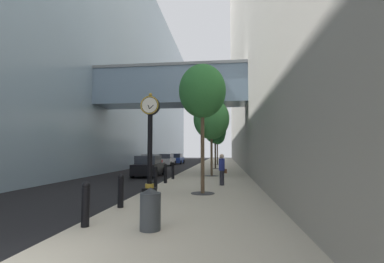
% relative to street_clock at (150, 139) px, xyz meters
% --- Properties ---
extents(ground_plane, '(110.00, 110.00, 0.00)m').
position_rel_street_clock_xyz_m(ground_plane, '(-0.68, 19.14, -2.65)').
color(ground_plane, black).
rests_on(ground_plane, ground).
extents(sidewalk_right, '(5.87, 80.00, 0.14)m').
position_rel_street_clock_xyz_m(sidewalk_right, '(2.26, 22.14, -2.58)').
color(sidewalk_right, '#BCB29E').
rests_on(sidewalk_right, ground).
extents(building_block_left, '(22.34, 80.00, 27.27)m').
position_rel_street_clock_xyz_m(building_block_left, '(-12.26, 22.06, 10.94)').
color(building_block_left, '#849EB2').
rests_on(building_block_left, ground).
extents(street_clock, '(0.84, 0.55, 4.57)m').
position_rel_street_clock_xyz_m(street_clock, '(0.00, 0.00, 0.00)').
color(street_clock, black).
rests_on(street_clock, sidewalk_right).
extents(bollard_nearest, '(0.22, 0.22, 1.17)m').
position_rel_street_clock_xyz_m(bollard_nearest, '(-0.33, -4.93, -1.90)').
color(bollard_nearest, black).
rests_on(bollard_nearest, sidewalk_right).
extents(bollard_second, '(0.22, 0.22, 1.17)m').
position_rel_street_clock_xyz_m(bollard_second, '(-0.33, -2.50, -1.90)').
color(bollard_second, black).
rests_on(bollard_second, sidewalk_right).
extents(bollard_fourth, '(0.22, 0.22, 1.17)m').
position_rel_street_clock_xyz_m(bollard_fourth, '(-0.33, 2.36, -1.90)').
color(bollard_fourth, black).
rests_on(bollard_fourth, sidewalk_right).
extents(bollard_fifth, '(0.22, 0.22, 1.17)m').
position_rel_street_clock_xyz_m(bollard_fifth, '(-0.33, 4.79, -1.90)').
color(bollard_fifth, black).
rests_on(bollard_fifth, sidewalk_right).
extents(bollard_sixth, '(0.22, 0.22, 1.17)m').
position_rel_street_clock_xyz_m(bollard_sixth, '(-0.33, 7.22, -1.90)').
color(bollard_sixth, black).
rests_on(bollard_sixth, sidewalk_right).
extents(street_tree_near, '(2.23, 2.23, 6.09)m').
position_rel_street_clock_xyz_m(street_tree_near, '(2.27, 0.94, 2.26)').
color(street_tree_near, '#333335').
rests_on(street_tree_near, sidewalk_right).
extents(street_tree_mid_near, '(2.86, 2.86, 6.18)m').
position_rel_street_clock_xyz_m(street_tree_mid_near, '(2.27, 9.86, 2.01)').
color(street_tree_mid_near, '#333335').
rests_on(street_tree_mid_near, sidewalk_right).
extents(street_tree_mid_far, '(2.48, 2.48, 5.66)m').
position_rel_street_clock_xyz_m(street_tree_mid_far, '(2.27, 18.78, 1.71)').
color(street_tree_mid_far, '#333335').
rests_on(street_tree_mid_far, sidewalk_right).
extents(street_tree_far, '(2.26, 2.26, 5.49)m').
position_rel_street_clock_xyz_m(street_tree_far, '(2.27, 27.70, 1.66)').
color(street_tree_far, '#333335').
rests_on(street_tree_far, sidewalk_right).
extents(trash_bin, '(0.53, 0.53, 1.05)m').
position_rel_street_clock_xyz_m(trash_bin, '(1.43, -5.02, -1.97)').
color(trash_bin, '#383D42').
rests_on(trash_bin, sidewalk_right).
extents(pedestrian_walking, '(0.52, 0.45, 1.79)m').
position_rel_street_clock_xyz_m(pedestrian_walking, '(3.13, 4.09, -1.56)').
color(pedestrian_walking, '#23232D').
rests_on(pedestrian_walking, sidewalk_right).
extents(car_blue_near, '(2.00, 4.20, 1.68)m').
position_rel_street_clock_xyz_m(car_blue_near, '(-4.38, 31.89, -1.84)').
color(car_blue_near, navy).
rests_on(car_blue_near, ground).
extents(car_red_mid, '(1.96, 4.18, 1.70)m').
position_rel_street_clock_xyz_m(car_red_mid, '(-5.02, 18.55, -1.83)').
color(car_red_mid, '#AD191E').
rests_on(car_red_mid, ground).
extents(car_black_far, '(2.18, 4.36, 1.72)m').
position_rel_street_clock_xyz_m(car_black_far, '(-2.93, 10.24, -1.82)').
color(car_black_far, black).
rests_on(car_black_far, ground).
extents(car_white_trailing, '(2.06, 4.47, 1.68)m').
position_rel_street_clock_xyz_m(car_white_trailing, '(-4.97, 26.72, -1.84)').
color(car_white_trailing, silver).
rests_on(car_white_trailing, ground).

